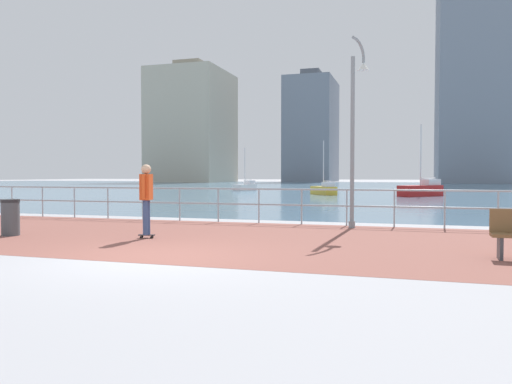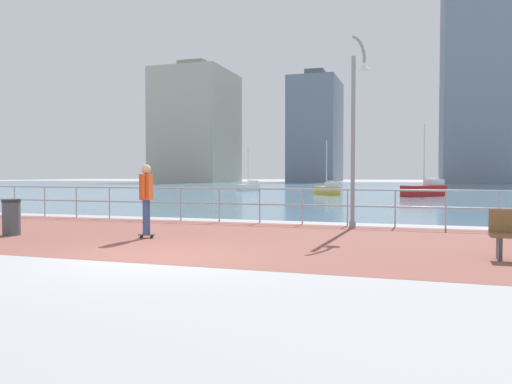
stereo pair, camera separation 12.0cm
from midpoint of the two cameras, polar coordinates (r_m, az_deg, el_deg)
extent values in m
plane|color=#9E9EA3|center=(48.51, 11.57, 0.14)|extent=(220.00, 220.00, 0.00)
cube|color=brown|center=(12.33, -4.98, -5.23)|extent=(28.00, 7.53, 0.01)
cube|color=slate|center=(60.30, 12.64, 0.50)|extent=(180.00, 88.00, 0.00)
cylinder|color=#9EADB7|center=(20.89, -26.56, -0.96)|extent=(0.05, 0.05, 1.10)
cylinder|color=#9EADB7|center=(19.95, -23.65, -1.04)|extent=(0.05, 0.05, 1.10)
cylinder|color=#9EADB7|center=(19.06, -20.45, -1.14)|extent=(0.05, 0.05, 1.10)
cylinder|color=#9EADB7|center=(18.25, -16.96, -1.23)|extent=(0.05, 0.05, 1.10)
cylinder|color=#9EADB7|center=(17.51, -13.16, -1.33)|extent=(0.05, 0.05, 1.10)
cylinder|color=#9EADB7|center=(16.85, -9.03, -1.43)|extent=(0.05, 0.05, 1.10)
cylinder|color=#9EADB7|center=(16.28, -4.60, -1.53)|extent=(0.05, 0.05, 1.10)
cylinder|color=#9EADB7|center=(15.82, 0.12, -1.63)|extent=(0.05, 0.05, 1.10)
cylinder|color=#9EADB7|center=(15.47, 5.09, -1.72)|extent=(0.05, 0.05, 1.10)
cylinder|color=#9EADB7|center=(15.25, 10.25, -1.80)|extent=(0.05, 0.05, 1.10)
cylinder|color=#9EADB7|center=(15.15, 15.52, -1.87)|extent=(0.05, 0.05, 1.10)
cylinder|color=#9EADB7|center=(15.17, 20.81, -1.92)|extent=(0.05, 0.05, 1.10)
cylinder|color=#9EADB7|center=(15.33, 26.04, -1.95)|extent=(0.05, 0.05, 1.10)
cylinder|color=#9EADB7|center=(15.79, 0.12, 0.36)|extent=(25.20, 0.06, 0.06)
cylinder|color=#9EADB7|center=(15.82, 0.12, -1.43)|extent=(25.20, 0.06, 0.06)
cylinder|color=gray|center=(14.66, 10.81, -3.72)|extent=(0.19, 0.19, 0.20)
cylinder|color=gray|center=(14.62, 10.87, 5.63)|extent=(0.12, 0.12, 4.97)
cylinder|color=gray|center=(15.18, 11.13, 17.09)|extent=(0.16, 0.20, 0.11)
cylinder|color=gray|center=(15.29, 11.46, 16.80)|extent=(0.17, 0.21, 0.15)
cylinder|color=gray|center=(15.37, 11.74, 16.39)|extent=(0.16, 0.20, 0.18)
cylinder|color=gray|center=(15.42, 11.96, 15.89)|extent=(0.15, 0.18, 0.19)
cylinder|color=gray|center=(15.44, 12.09, 15.32)|extent=(0.14, 0.15, 0.19)
cylinder|color=gray|center=(15.42, 12.13, 14.75)|extent=(0.12, 0.12, 0.17)
cone|color=silver|center=(15.38, 12.12, 14.03)|extent=(0.36, 0.36, 0.22)
cylinder|color=black|center=(12.39, -12.20, -5.11)|extent=(0.06, 0.04, 0.06)
cylinder|color=black|center=(12.31, -12.31, -5.15)|extent=(0.06, 0.04, 0.06)
cylinder|color=black|center=(12.46, -13.33, -5.07)|extent=(0.06, 0.04, 0.06)
cylinder|color=black|center=(12.39, -13.44, -5.11)|extent=(0.06, 0.04, 0.06)
cube|color=black|center=(12.38, -12.82, -4.88)|extent=(0.41, 0.19, 0.02)
cylinder|color=#384C7A|center=(12.41, -12.73, -2.84)|extent=(0.15, 0.15, 0.85)
cylinder|color=#384C7A|center=(12.26, -12.95, -2.91)|extent=(0.15, 0.15, 0.85)
cube|color=#D84C1E|center=(12.30, -12.87, 0.57)|extent=(0.31, 0.38, 0.63)
cylinder|color=#D84C1E|center=(12.52, -12.55, 0.67)|extent=(0.11, 0.11, 0.60)
cylinder|color=#D84C1E|center=(12.08, -13.20, 0.62)|extent=(0.11, 0.11, 0.60)
sphere|color=#DBAD89|center=(12.30, -12.88, 2.59)|extent=(0.24, 0.24, 0.24)
cylinder|color=#474C51|center=(14.08, -26.78, -2.81)|extent=(0.44, 0.44, 0.85)
cylinder|color=#262628|center=(14.05, -26.81, -0.92)|extent=(0.46, 0.46, 0.08)
cube|color=#3F4247|center=(10.10, 26.13, -5.77)|extent=(0.07, 0.38, 0.45)
cube|color=white|center=(47.47, -1.38, 0.52)|extent=(1.59, 3.08, 0.63)
cube|color=silver|center=(48.22, -0.82, 1.13)|extent=(0.87, 1.18, 0.35)
cylinder|color=silver|center=(47.47, -1.38, 3.03)|extent=(0.07, 0.07, 3.51)
cylinder|color=silver|center=(48.01, -0.97, 1.42)|extent=(0.37, 1.30, 0.06)
cube|color=#B21E1E|center=(37.28, 18.42, 0.13)|extent=(3.26, 3.55, 0.79)
cube|color=silver|center=(38.14, 19.48, 1.08)|extent=(1.47, 1.53, 0.44)
cylinder|color=silver|center=(37.29, 18.46, 4.11)|extent=(0.09, 0.09, 4.39)
cylinder|color=silver|center=(37.90, 19.21, 1.55)|extent=(1.13, 1.31, 0.07)
cube|color=gold|center=(38.56, 7.73, 0.17)|extent=(2.44, 3.00, 0.64)
cube|color=silver|center=(37.73, 8.30, 0.88)|extent=(1.14, 1.25, 0.36)
cylinder|color=silver|center=(38.55, 7.74, 3.29)|extent=(0.07, 0.07, 3.56)
cylinder|color=silver|center=(37.95, 8.15, 1.26)|extent=(0.80, 1.15, 0.06)
cube|color=slate|center=(102.53, 23.75, 13.15)|extent=(12.32, 15.61, 43.29)
cube|color=#B2AD99|center=(107.18, -7.41, 7.46)|extent=(14.73, 17.11, 23.48)
cube|color=gray|center=(109.13, -7.44, 14.13)|extent=(5.89, 6.84, 2.00)
cube|color=slate|center=(111.21, 6.44, 7.02)|extent=(10.14, 15.78, 22.54)
cube|color=#4E5560|center=(112.94, 6.47, 13.23)|extent=(4.06, 6.31, 2.00)
camera|label=1|loc=(0.06, -90.26, -0.01)|focal=34.53mm
camera|label=2|loc=(0.06, 89.74, 0.01)|focal=34.53mm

